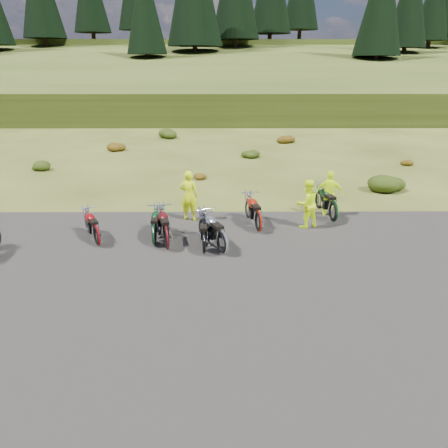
{
  "coord_description": "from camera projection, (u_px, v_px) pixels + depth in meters",
  "views": [
    {
      "loc": [
        0.74,
        -12.07,
        5.44
      ],
      "look_at": [
        0.82,
        0.48,
        0.82
      ],
      "focal_mm": 35.0,
      "sensor_mm": 36.0,
      "label": 1
    }
  ],
  "objects": [
    {
      "name": "motorcycle_6",
      "position": [
        258.0,
        232.0,
        14.98
      ],
      "size": [
        1.09,
        2.18,
        1.09
      ],
      "primitive_type": null,
      "rotation": [
        0.0,
        0.0,
        1.77
      ],
      "color": "maroon",
      "rests_on": "ground"
    },
    {
      "name": "person_right_a",
      "position": [
        307.0,
        204.0,
        15.11
      ],
      "size": [
        1.01,
        0.92,
        1.7
      ],
      "primitive_type": "imported",
      "rotation": [
        0.0,
        0.0,
        3.54
      ],
      "color": "#DEFF0D",
      "rests_on": "ground"
    },
    {
      "name": "motorcycle_3",
      "position": [
        222.0,
        254.0,
        13.24
      ],
      "size": [
        1.55,
        2.21,
        1.11
      ],
      "primitive_type": null,
      "rotation": [
        0.0,
        0.0,
        2.02
      ],
      "color": "#BCBCC1",
      "rests_on": "ground"
    },
    {
      "name": "gravel_pad",
      "position": [
        193.0,
        287.0,
        11.32
      ],
      "size": [
        20.0,
        12.0,
        0.04
      ],
      "primitive_type": "cube",
      "color": "black",
      "rests_on": "ground"
    },
    {
      "name": "shrub_5",
      "position": [
        250.0,
        153.0,
        26.71
      ],
      "size": [
        1.03,
        1.03,
        0.61
      ],
      "primitive_type": "ellipsoid",
      "color": "black",
      "rests_on": "ground"
    },
    {
      "name": "motorcycle_2",
      "position": [
        155.0,
        245.0,
        13.9
      ],
      "size": [
        0.73,
        1.94,
        1.0
      ],
      "primitive_type": null,
      "rotation": [
        0.0,
        0.0,
        1.62
      ],
      "color": "black",
      "rests_on": "ground"
    },
    {
      "name": "shrub_4",
      "position": [
        198.0,
        175.0,
        21.75
      ],
      "size": [
        0.77,
        0.77,
        0.45
      ],
      "primitive_type": "ellipsoid",
      "color": "#5C310B",
      "rests_on": "ground"
    },
    {
      "name": "person_middle",
      "position": [
        189.0,
        196.0,
        15.79
      ],
      "size": [
        0.75,
        0.58,
        1.84
      ],
      "primitive_type": "imported",
      "rotation": [
        0.0,
        0.0,
        2.91
      ],
      "color": "#DEFF0D",
      "rests_on": "ground"
    },
    {
      "name": "motorcycle_7",
      "position": [
        332.0,
        222.0,
        15.92
      ],
      "size": [
        1.03,
        2.3,
        1.17
      ],
      "primitive_type": null,
      "rotation": [
        0.0,
        0.0,
        1.7
      ],
      "color": "black",
      "rests_on": "ground"
    },
    {
      "name": "shrub_3",
      "position": [
        169.0,
        132.0,
        33.57
      ],
      "size": [
        1.56,
        1.56,
        0.92
      ],
      "primitive_type": "ellipsoid",
      "color": "black",
      "rests_on": "ground"
    },
    {
      "name": "conifer_21",
      "position": [
        145.0,
        4.0,
        55.71
      ],
      "size": [
        5.28,
        5.28,
        14.0
      ],
      "color": "black",
      "rests_on": "ground"
    },
    {
      "name": "shrub_8",
      "position": [
        405.0,
        161.0,
        24.82
      ],
      "size": [
        0.77,
        0.77,
        0.45
      ],
      "primitive_type": "ellipsoid",
      "color": "#5C310B",
      "rests_on": "ground"
    },
    {
      "name": "shrub_1",
      "position": [
        40.0,
        164.0,
        23.64
      ],
      "size": [
        1.03,
        1.03,
        0.61
      ],
      "primitive_type": "ellipsoid",
      "color": "black",
      "rests_on": "ground"
    },
    {
      "name": "ground",
      "position": [
        197.0,
        255.0,
        13.2
      ],
      "size": [
        300.0,
        300.0,
        0.0
      ],
      "primitive_type": "plane",
      "color": "#394115",
      "rests_on": "ground"
    },
    {
      "name": "shrub_7",
      "position": [
        388.0,
        180.0,
        19.75
      ],
      "size": [
        1.56,
        1.56,
        0.92
      ],
      "primitive_type": "ellipsoid",
      "color": "black",
      "rests_on": "ground"
    },
    {
      "name": "person_right_b",
      "position": [
        330.0,
        194.0,
        16.31
      ],
      "size": [
        1.08,
        0.71,
        1.71
      ],
      "primitive_type": "imported",
      "rotation": [
        0.0,
        0.0,
        2.83
      ],
      "color": "#DEFF0D",
      "rests_on": "ground"
    },
    {
      "name": "hill_plateau",
      "position": [
        218.0,
        85.0,
        116.41
      ],
      "size": [
        300.0,
        90.0,
        9.17
      ],
      "primitive_type": "cube",
      "color": "#364416",
      "rests_on": "ground"
    },
    {
      "name": "hill_slope",
      "position": [
        216.0,
        105.0,
        60.11
      ],
      "size": [
        300.0,
        45.97,
        9.37
      ],
      "primitive_type": null,
      "rotation": [
        0.14,
        0.0,
        0.0
      ],
      "color": "#364416",
      "rests_on": "ground"
    },
    {
      "name": "motorcycle_1",
      "position": [
        98.0,
        246.0,
        13.84
      ],
      "size": [
        1.46,
        1.96,
        0.99
      ],
      "primitive_type": null,
      "rotation": [
        0.0,
        0.0,
        2.07
      ],
      "color": "maroon",
      "rests_on": "ground"
    },
    {
      "name": "motorcycle_4",
      "position": [
        167.0,
        249.0,
        13.58
      ],
      "size": [
        1.15,
        2.2,
        1.1
      ],
      "primitive_type": null,
      "rotation": [
        0.0,
        0.0,
        1.8
      ],
      "color": "#480C11",
      "rests_on": "ground"
    },
    {
      "name": "shrub_2",
      "position": [
        115.0,
        146.0,
        28.6
      ],
      "size": [
        1.3,
        1.3,
        0.77
      ],
      "primitive_type": "ellipsoid",
      "color": "#5C310B",
      "rests_on": "ground"
    },
    {
      "name": "motorcycle_5",
      "position": [
        204.0,
        254.0,
        13.25
      ],
      "size": [
        0.75,
        1.97,
        1.02
      ],
      "primitive_type": null,
      "rotation": [
        0.0,
        0.0,
        1.63
      ],
      "color": "black",
      "rests_on": "ground"
    },
    {
      "name": "shrub_6",
      "position": [
        285.0,
        138.0,
        31.68
      ],
      "size": [
        1.3,
        1.3,
        0.77
      ],
      "primitive_type": "ellipsoid",
      "color": "#5C310B",
      "rests_on": "ground"
    }
  ]
}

